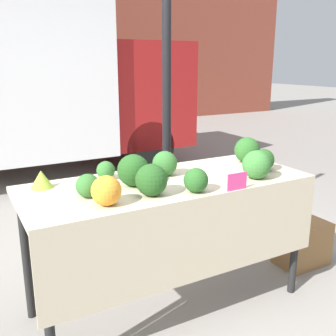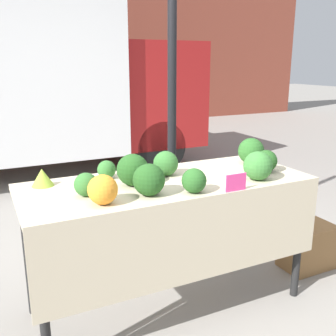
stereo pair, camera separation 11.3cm
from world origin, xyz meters
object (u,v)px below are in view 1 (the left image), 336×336
(orange_cauliflower, at_px, (106,191))
(price_sign, at_px, (237,181))
(produce_crate, at_px, (302,243))
(parked_truck, at_px, (0,82))

(orange_cauliflower, distance_m, price_sign, 0.74)
(orange_cauliflower, bearing_deg, price_sign, -9.42)
(price_sign, height_order, produce_crate, price_sign)
(parked_truck, bearing_deg, price_sign, -79.79)
(produce_crate, bearing_deg, parked_truck, 113.70)
(parked_truck, height_order, price_sign, parked_truck)
(parked_truck, relative_size, produce_crate, 12.07)
(produce_crate, bearing_deg, price_sign, -162.04)
(parked_truck, distance_m, orange_cauliflower, 3.96)
(price_sign, distance_m, produce_crate, 1.21)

